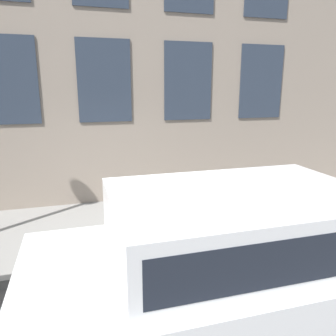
{
  "coord_description": "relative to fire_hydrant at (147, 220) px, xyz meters",
  "views": [
    {
      "loc": [
        -4.34,
        0.68,
        2.63
      ],
      "look_at": [
        0.58,
        -0.74,
        1.38
      ],
      "focal_mm": 35.0,
      "sensor_mm": 36.0,
      "label": 1
    }
  ],
  "objects": [
    {
      "name": "ground_plane",
      "position": [
        -0.45,
        0.35,
        -0.58
      ],
      "size": [
        80.0,
        80.0,
        0.0
      ],
      "primitive_type": "plane",
      "color": "#514F4C"
    },
    {
      "name": "person",
      "position": [
        0.27,
        -0.79,
        0.21
      ],
      "size": [
        0.26,
        0.17,
        1.09
      ],
      "rotation": [
        0.0,
        0.0,
        1.23
      ],
      "color": "navy",
      "rests_on": "sidewalk"
    },
    {
      "name": "parked_truck_white_near",
      "position": [
        -1.83,
        -0.57,
        0.35
      ],
      "size": [
        2.08,
        4.39,
        1.58
      ],
      "color": "black",
      "rests_on": "ground_plane"
    },
    {
      "name": "sidewalk",
      "position": [
        0.97,
        0.35,
        -0.51
      ],
      "size": [
        2.83,
        60.0,
        0.14
      ],
      "color": "gray",
      "rests_on": "ground_plane"
    },
    {
      "name": "fire_hydrant",
      "position": [
        0.0,
        0.0,
        0.0
      ],
      "size": [
        0.33,
        0.45,
        0.86
      ],
      "color": "#2D7260",
      "rests_on": "sidewalk"
    }
  ]
}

